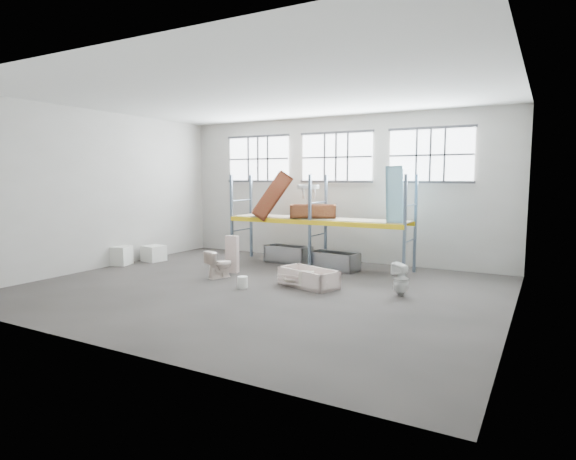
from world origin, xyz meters
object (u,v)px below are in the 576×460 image
Objects in this scene: cistern_tall at (232,254)px; blue_tub_upright at (395,195)px; toilet_white at (401,279)px; rust_tub_flat at (313,211)px; bucket at (243,282)px; steel_tub_left at (288,254)px; bathtub_beige at (309,278)px; steel_tub_right at (334,261)px; toilet_beige at (219,264)px; carton_near at (119,255)px.

cistern_tall is 0.68× the size of blue_tub_upright.
toilet_white is 4.53m from rust_tub_flat.
bucket is at bearing -128.70° from blue_tub_upright.
blue_tub_upright is (3.74, -0.23, 2.11)m from steel_tub_left.
steel_tub_right is (-0.32, 2.45, 0.04)m from bathtub_beige.
blue_tub_upright reaches higher than toilet_beige.
toilet_beige is 0.98× the size of toilet_white.
steel_tub_right is at bearing -10.65° from rust_tub_flat.
steel_tub_right is at bearing -173.23° from blue_tub_upright.
carton_near is (-5.53, 0.76, 0.16)m from bucket.
steel_tub_left is (-2.23, 2.89, 0.05)m from bathtub_beige.
steel_tub_right is 1.76m from rust_tub_flat.
steel_tub_left reaches higher than steel_tub_right.
steel_tub_right reaches higher than bathtub_beige.
toilet_white is at bearing 23.24° from bathtub_beige.
blue_tub_upright is (1.51, 2.67, 2.16)m from bathtub_beige.
steel_tub_right is at bearing 72.11° from bucket.
steel_tub_right is at bearing 22.52° from cistern_tall.
blue_tub_upright is at bearing 11.64° from cistern_tall.
bucket is (1.32, -0.74, -0.25)m from toilet_beige.
toilet_beige is 5.22m from toilet_white.
cistern_tall is 3.67× the size of bucket.
steel_tub_right is 2.08× the size of carton_near.
toilet_beige is at bearing -145.43° from blue_tub_upright.
toilet_beige is at bearing -66.05° from toilet_white.
bucket is at bearing 168.76° from toilet_beige.
carton_near is (-9.41, -0.48, -0.10)m from toilet_white.
blue_tub_upright reaches higher than toilet_white.
bathtub_beige is at bearing 2.10° from carton_near.
rust_tub_flat is (1.62, 2.88, 1.42)m from toilet_beige.
bathtub_beige is 0.97× the size of blue_tub_upright.
bucket is (-1.44, -1.02, -0.08)m from bathtub_beige.
steel_tub_right reaches higher than bucket.
steel_tub_left is at bearing 166.86° from steel_tub_right.
cistern_tall is 1.56× the size of carton_near.
blue_tub_upright is (-0.93, 2.45, 1.98)m from toilet_white.
toilet_beige reaches higher than carton_near.
cistern_tall is 0.75× the size of steel_tub_right.
toilet_beige is 0.52× the size of steel_tub_left.
cistern_tall is 2.47m from steel_tub_left.
bucket is at bearing -94.59° from rust_tub_flat.
rust_tub_flat is 6.66m from carton_near.
blue_tub_upright reaches higher than bathtub_beige.
rust_tub_flat is at bearing 131.89° from bathtub_beige.
bucket is at bearing -107.89° from steel_tub_right.
carton_near is (-6.65, -2.70, 0.03)m from steel_tub_right.
bathtub_beige is 2.45m from toilet_white.
rust_tub_flat is 3.99m from bucket.
cistern_tall reaches higher than carton_near.
rust_tub_flat is 2.72m from blue_tub_upright.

